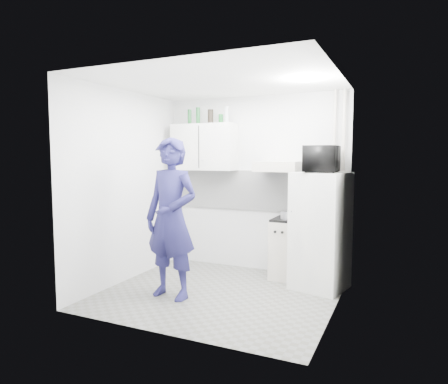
% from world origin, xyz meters
% --- Properties ---
extents(floor, '(2.80, 2.80, 0.00)m').
position_xyz_m(floor, '(0.00, 0.00, 0.00)').
color(floor, '#61625F').
rests_on(floor, ground).
extents(ceiling, '(2.80, 2.80, 0.00)m').
position_xyz_m(ceiling, '(0.00, 0.00, 2.60)').
color(ceiling, white).
rests_on(ceiling, wall_back).
extents(wall_back, '(2.80, 0.00, 2.80)m').
position_xyz_m(wall_back, '(0.00, 1.25, 1.30)').
color(wall_back, silver).
rests_on(wall_back, floor).
extents(wall_left, '(0.00, 2.60, 2.60)m').
position_xyz_m(wall_left, '(-1.40, 0.00, 1.30)').
color(wall_left, silver).
rests_on(wall_left, floor).
extents(wall_right, '(0.00, 2.60, 2.60)m').
position_xyz_m(wall_right, '(1.40, 0.00, 1.30)').
color(wall_right, silver).
rests_on(wall_right, floor).
extents(person, '(0.74, 0.52, 1.94)m').
position_xyz_m(person, '(-0.48, -0.33, 0.97)').
color(person, '#1F1D50').
rests_on(person, floor).
extents(stove, '(0.51, 0.51, 0.82)m').
position_xyz_m(stove, '(0.65, 1.00, 0.41)').
color(stove, beige).
rests_on(stove, floor).
extents(fridge, '(0.75, 0.75, 1.51)m').
position_xyz_m(fridge, '(1.10, 0.75, 0.75)').
color(fridge, white).
rests_on(fridge, floor).
extents(stove_top, '(0.49, 0.49, 0.03)m').
position_xyz_m(stove_top, '(0.65, 1.00, 0.83)').
color(stove_top, black).
rests_on(stove_top, stove).
extents(saucepan, '(0.19, 0.19, 0.11)m').
position_xyz_m(saucepan, '(0.61, 0.95, 0.90)').
color(saucepan, silver).
rests_on(saucepan, stove_top).
extents(microwave, '(0.63, 0.45, 0.34)m').
position_xyz_m(microwave, '(1.10, 0.75, 1.68)').
color(microwave, black).
rests_on(microwave, fridge).
extents(bottle_b, '(0.06, 0.06, 0.23)m').
position_xyz_m(bottle_b, '(-1.00, 1.07, 2.32)').
color(bottle_b, '#144C1E').
rests_on(bottle_b, upper_cabinet).
extents(bottle_c, '(0.06, 0.06, 0.26)m').
position_xyz_m(bottle_c, '(-0.85, 1.07, 2.33)').
color(bottle_c, '#144C1E').
rests_on(bottle_c, upper_cabinet).
extents(canister_a, '(0.09, 0.09, 0.21)m').
position_xyz_m(canister_a, '(-0.64, 1.07, 2.31)').
color(canister_a, black).
rests_on(canister_a, upper_cabinet).
extents(canister_b, '(0.07, 0.07, 0.14)m').
position_xyz_m(canister_b, '(-0.47, 1.07, 2.27)').
color(canister_b, '#144C1E').
rests_on(canister_b, upper_cabinet).
extents(bottle_e, '(0.06, 0.06, 0.24)m').
position_xyz_m(bottle_e, '(-0.37, 1.07, 2.32)').
color(bottle_e, '#B2B7BC').
rests_on(bottle_e, upper_cabinet).
extents(upper_cabinet, '(1.00, 0.35, 0.70)m').
position_xyz_m(upper_cabinet, '(-0.75, 1.07, 1.85)').
color(upper_cabinet, white).
rests_on(upper_cabinet, wall_back).
extents(range_hood, '(0.60, 0.50, 0.14)m').
position_xyz_m(range_hood, '(0.45, 1.00, 1.57)').
color(range_hood, beige).
rests_on(range_hood, wall_back).
extents(backsplash, '(2.74, 0.03, 0.60)m').
position_xyz_m(backsplash, '(0.00, 1.24, 1.20)').
color(backsplash, white).
rests_on(backsplash, wall_back).
extents(pipe_a, '(0.05, 0.05, 2.60)m').
position_xyz_m(pipe_a, '(1.30, 1.17, 1.30)').
color(pipe_a, beige).
rests_on(pipe_a, floor).
extents(pipe_b, '(0.04, 0.04, 2.60)m').
position_xyz_m(pipe_b, '(1.18, 1.17, 1.30)').
color(pipe_b, beige).
rests_on(pipe_b, floor).
extents(ceiling_spot_fixture, '(0.10, 0.10, 0.02)m').
position_xyz_m(ceiling_spot_fixture, '(1.00, 0.20, 2.57)').
color(ceiling_spot_fixture, white).
rests_on(ceiling_spot_fixture, ceiling).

